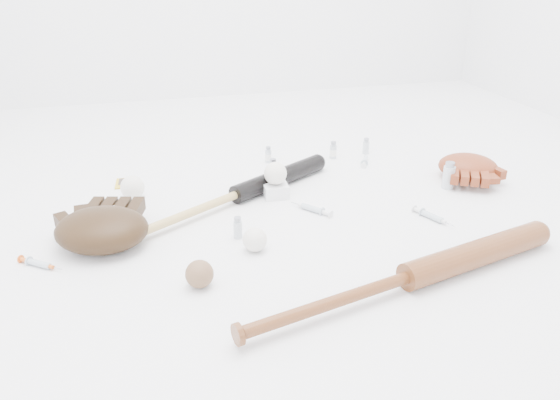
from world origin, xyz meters
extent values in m
plane|color=white|center=(0.00, 0.00, 0.00)|extent=(3.00, 3.00, 0.00)
cube|color=gold|center=(-0.49, 0.37, 0.00)|extent=(0.07, 0.09, 0.00)
cube|color=white|center=(-0.02, 0.14, 0.02)|extent=(0.08, 0.08, 0.04)
sphere|color=white|center=(-0.02, 0.14, 0.08)|extent=(0.07, 0.07, 0.07)
sphere|color=white|center=(-0.52, 0.06, 0.03)|extent=(0.07, 0.07, 0.07)
sphere|color=white|center=(-0.46, 0.25, 0.04)|extent=(0.08, 0.08, 0.08)
sphere|color=white|center=(-0.16, -0.18, 0.03)|extent=(0.06, 0.06, 0.06)
sphere|color=brown|center=(-0.32, -0.31, 0.03)|extent=(0.07, 0.07, 0.07)
cylinder|color=silver|center=(0.04, 0.45, 0.03)|extent=(0.02, 0.02, 0.06)
cylinder|color=silver|center=(0.43, 0.44, 0.03)|extent=(0.02, 0.02, 0.06)
cylinder|color=silver|center=(0.01, 0.29, 0.04)|extent=(0.03, 0.03, 0.07)
cylinder|color=silver|center=(0.56, 0.06, 0.05)|extent=(0.04, 0.04, 0.09)
cylinder|color=silver|center=(-0.19, -0.10, 0.03)|extent=(0.02, 0.02, 0.06)
cylinder|color=silver|center=(0.28, 0.43, 0.03)|extent=(0.03, 0.03, 0.07)
camera|label=1|loc=(-0.42, -1.41, 0.73)|focal=35.00mm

